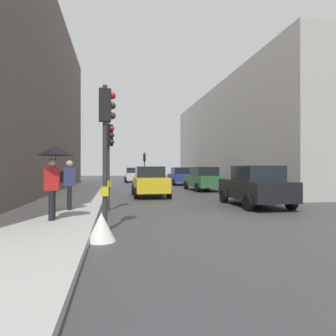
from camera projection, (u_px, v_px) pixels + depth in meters
ground_plane at (252, 223)px, 8.69m from camera, size 120.00×120.00×0.00m
sidewalk_kerb at (70, 202)px, 13.45m from camera, size 3.05×40.00×0.16m
building_facade_right at (272, 139)px, 27.36m from camera, size 12.00×25.47×8.94m
traffic_light_near_left at (106, 131)px, 7.42m from camera, size 0.44×0.27×3.80m
traffic_light_far_median at (144, 162)px, 31.10m from camera, size 0.25×0.43×3.38m
traffic_light_near_right at (109, 149)px, 11.15m from camera, size 0.43×0.39×3.45m
car_blue_van at (180, 176)px, 29.15m from camera, size 2.04×4.21×1.76m
car_white_compact at (133, 175)px, 34.62m from camera, size 2.05×4.22×1.76m
car_green_estate at (203, 179)px, 21.39m from camera, size 2.18×4.28×1.76m
car_yellow_taxi at (150, 181)px, 16.97m from camera, size 2.07×4.22×1.76m
car_dark_suv at (255, 186)px, 12.51m from camera, size 2.10×4.24×1.76m
pedestrian_with_umbrella at (55, 162)px, 8.24m from camera, size 1.00×1.00×2.14m
pedestrian_with_grey_backpack at (68, 182)px, 10.32m from camera, size 0.64×0.38×1.77m
warning_sign_triangle at (101, 227)px, 6.44m from camera, size 0.64×0.64×0.65m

